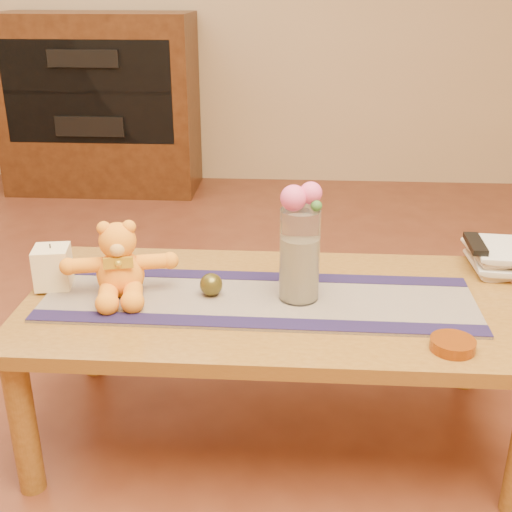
# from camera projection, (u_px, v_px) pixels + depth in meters

# --- Properties ---
(floor) EXTENTS (5.50, 5.50, 0.00)m
(floor) POSITION_uv_depth(u_px,v_px,m) (272.00, 430.00, 2.02)
(floor) COLOR #5F2B1B
(floor) RESTS_ON ground
(coffee_table_top) EXTENTS (1.40, 0.70, 0.04)m
(coffee_table_top) POSITION_uv_depth(u_px,v_px,m) (274.00, 305.00, 1.85)
(coffee_table_top) COLOR brown
(coffee_table_top) RESTS_ON floor
(table_leg_fl) EXTENTS (0.07, 0.07, 0.41)m
(table_leg_fl) POSITION_uv_depth(u_px,v_px,m) (23.00, 426.00, 1.71)
(table_leg_fl) COLOR brown
(table_leg_fl) RESTS_ON floor
(table_leg_bl) EXTENTS (0.07, 0.07, 0.41)m
(table_leg_bl) POSITION_uv_depth(u_px,v_px,m) (90.00, 320.00, 2.24)
(table_leg_bl) COLOR brown
(table_leg_bl) RESTS_ON floor
(table_leg_br) EXTENTS (0.07, 0.07, 0.41)m
(table_leg_br) POSITION_uv_depth(u_px,v_px,m) (470.00, 332.00, 2.17)
(table_leg_br) COLOR brown
(table_leg_br) RESTS_ON floor
(persian_runner) EXTENTS (1.20, 0.36, 0.01)m
(persian_runner) POSITION_uv_depth(u_px,v_px,m) (258.00, 299.00, 1.83)
(persian_runner) COLOR #1E1948
(persian_runner) RESTS_ON coffee_table_top
(runner_border_near) EXTENTS (1.20, 0.07, 0.00)m
(runner_border_near) POSITION_uv_depth(u_px,v_px,m) (255.00, 323.00, 1.70)
(runner_border_near) COLOR #1B143D
(runner_border_near) RESTS_ON persian_runner
(runner_border_far) EXTENTS (1.20, 0.07, 0.00)m
(runner_border_far) POSITION_uv_depth(u_px,v_px,m) (262.00, 276.00, 1.96)
(runner_border_far) COLOR #1B143D
(runner_border_far) RESTS_ON persian_runner
(teddy_bear) EXTENTS (0.35, 0.31, 0.20)m
(teddy_bear) POSITION_uv_depth(u_px,v_px,m) (119.00, 259.00, 1.82)
(teddy_bear) COLOR orange
(teddy_bear) RESTS_ON persian_runner
(pillar_candle) EXTENTS (0.11, 0.11, 0.12)m
(pillar_candle) POSITION_uv_depth(u_px,v_px,m) (53.00, 267.00, 1.88)
(pillar_candle) COLOR #FFECBB
(pillar_candle) RESTS_ON persian_runner
(candle_wick) EXTENTS (0.00, 0.00, 0.01)m
(candle_wick) POSITION_uv_depth(u_px,v_px,m) (50.00, 246.00, 1.86)
(candle_wick) COLOR black
(candle_wick) RESTS_ON pillar_candle
(glass_vase) EXTENTS (0.11, 0.11, 0.26)m
(glass_vase) POSITION_uv_depth(u_px,v_px,m) (300.00, 255.00, 1.78)
(glass_vase) COLOR silver
(glass_vase) RESTS_ON persian_runner
(potpourri_fill) EXTENTS (0.09, 0.09, 0.18)m
(potpourri_fill) POSITION_uv_depth(u_px,v_px,m) (299.00, 268.00, 1.80)
(potpourri_fill) COLOR beige
(potpourri_fill) RESTS_ON glass_vase
(rose_left) EXTENTS (0.07, 0.07, 0.07)m
(rose_left) POSITION_uv_depth(u_px,v_px,m) (294.00, 198.00, 1.71)
(rose_left) COLOR #E75190
(rose_left) RESTS_ON glass_vase
(rose_right) EXTENTS (0.06, 0.06, 0.06)m
(rose_right) POSITION_uv_depth(u_px,v_px,m) (311.00, 193.00, 1.72)
(rose_right) COLOR #E75190
(rose_right) RESTS_ON glass_vase
(blue_flower_back) EXTENTS (0.04, 0.04, 0.04)m
(blue_flower_back) POSITION_uv_depth(u_px,v_px,m) (305.00, 196.00, 1.75)
(blue_flower_back) COLOR #5352B1
(blue_flower_back) RESTS_ON glass_vase
(blue_flower_side) EXTENTS (0.04, 0.04, 0.04)m
(blue_flower_side) POSITION_uv_depth(u_px,v_px,m) (290.00, 200.00, 1.74)
(blue_flower_side) COLOR #5352B1
(blue_flower_side) RESTS_ON glass_vase
(leaf_sprig) EXTENTS (0.03, 0.03, 0.03)m
(leaf_sprig) POSITION_uv_depth(u_px,v_px,m) (316.00, 206.00, 1.70)
(leaf_sprig) COLOR #33662D
(leaf_sprig) RESTS_ON glass_vase
(bronze_ball) EXTENTS (0.07, 0.07, 0.06)m
(bronze_ball) POSITION_uv_depth(u_px,v_px,m) (211.00, 285.00, 1.84)
(bronze_ball) COLOR #4C4519
(bronze_ball) RESTS_ON persian_runner
(book_bottom) EXTENTS (0.17, 0.23, 0.02)m
(book_bottom) POSITION_uv_depth(u_px,v_px,m) (472.00, 265.00, 2.04)
(book_bottom) COLOR beige
(book_bottom) RESTS_ON coffee_table_top
(book_lower) EXTENTS (0.19, 0.24, 0.02)m
(book_lower) POSITION_uv_depth(u_px,v_px,m) (474.00, 260.00, 2.03)
(book_lower) COLOR beige
(book_lower) RESTS_ON book_bottom
(book_upper) EXTENTS (0.18, 0.23, 0.02)m
(book_upper) POSITION_uv_depth(u_px,v_px,m) (471.00, 253.00, 2.03)
(book_upper) COLOR beige
(book_upper) RESTS_ON book_lower
(book_top) EXTENTS (0.18, 0.24, 0.02)m
(book_top) POSITION_uv_depth(u_px,v_px,m) (476.00, 248.00, 2.01)
(book_top) COLOR beige
(book_top) RESTS_ON book_upper
(tv_remote) EXTENTS (0.05, 0.16, 0.02)m
(tv_remote) POSITION_uv_depth(u_px,v_px,m) (475.00, 244.00, 2.00)
(tv_remote) COLOR black
(tv_remote) RESTS_ON book_top
(amber_dish) EXTENTS (0.11, 0.11, 0.03)m
(amber_dish) POSITION_uv_depth(u_px,v_px,m) (453.00, 345.00, 1.59)
(amber_dish) COLOR #BF5914
(amber_dish) RESTS_ON coffee_table_top
(media_cabinet) EXTENTS (1.20, 0.50, 1.10)m
(media_cabinet) POSITION_uv_depth(u_px,v_px,m) (100.00, 104.00, 4.16)
(media_cabinet) COLOR #32190B
(media_cabinet) RESTS_ON floor
(cabinet_cavity) EXTENTS (1.02, 0.03, 0.61)m
(cabinet_cavity) POSITION_uv_depth(u_px,v_px,m) (88.00, 93.00, 3.90)
(cabinet_cavity) COLOR black
(cabinet_cavity) RESTS_ON media_cabinet
(cabinet_shelf) EXTENTS (1.02, 0.20, 0.02)m
(cabinet_shelf) POSITION_uv_depth(u_px,v_px,m) (92.00, 90.00, 3.98)
(cabinet_shelf) COLOR #32190B
(cabinet_shelf) RESTS_ON media_cabinet
(stereo_upper) EXTENTS (0.42, 0.28, 0.10)m
(stereo_upper) POSITION_uv_depth(u_px,v_px,m) (89.00, 56.00, 3.92)
(stereo_upper) COLOR black
(stereo_upper) RESTS_ON media_cabinet
(stereo_lower) EXTENTS (0.42, 0.28, 0.12)m
(stereo_lower) POSITION_uv_depth(u_px,v_px,m) (96.00, 122.00, 4.07)
(stereo_lower) COLOR black
(stereo_lower) RESTS_ON media_cabinet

